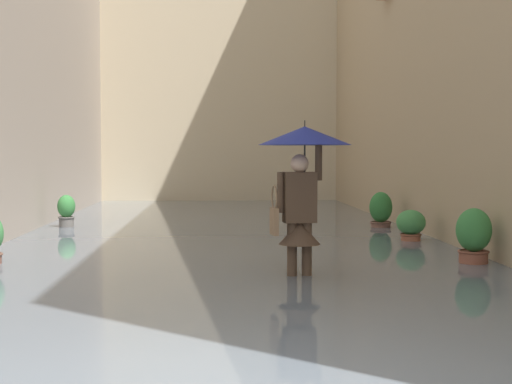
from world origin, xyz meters
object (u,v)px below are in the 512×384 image
object	(u,v)px
potted_plant_mid_right	(66,213)
potted_plant_near_left	(474,239)
potted_plant_far_left	(381,213)
person_wading	(302,168)
potted_plant_mid_left	(411,227)

from	to	relation	value
potted_plant_mid_right	potted_plant_near_left	xyz separation A→B (m)	(-6.34, 5.22, 0.05)
potted_plant_mid_right	potted_plant_far_left	xyz separation A→B (m)	(-6.19, 0.35, 0.02)
person_wading	potted_plant_mid_right	size ratio (longest dim) A/B	2.52
potted_plant_near_left	potted_plant_mid_right	bearing A→B (deg)	-39.46
potted_plant_mid_right	potted_plant_far_left	distance (m)	6.20
potted_plant_mid_right	potted_plant_mid_left	xyz separation A→B (m)	(-6.18, 2.65, -0.04)
potted_plant_mid_left	potted_plant_near_left	distance (m)	2.58
potted_plant_mid_right	potted_plant_near_left	distance (m)	8.22
potted_plant_near_left	potted_plant_far_left	bearing A→B (deg)	-88.19
person_wading	potted_plant_far_left	xyz separation A→B (m)	(-2.24, -5.75, -1.00)
person_wading	potted_plant_far_left	world-z (taller)	person_wading
potted_plant_mid_left	potted_plant_far_left	bearing A→B (deg)	-90.14
person_wading	potted_plant_near_left	bearing A→B (deg)	-159.80
potted_plant_mid_left	potted_plant_far_left	size ratio (longest dim) A/B	0.79
person_wading	potted_plant_mid_left	bearing A→B (deg)	-122.86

